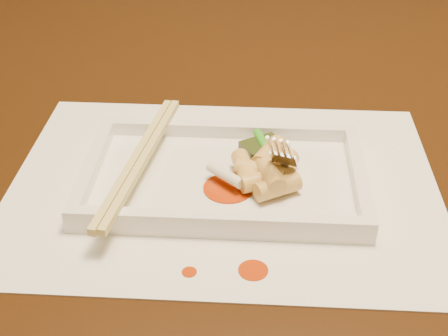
# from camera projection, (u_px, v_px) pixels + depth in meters

# --- Properties ---
(table) EXTENTS (1.40, 0.90, 0.75)m
(table) POSITION_uv_depth(u_px,v_px,m) (283.00, 169.00, 0.79)
(table) COLOR black
(table) RESTS_ON ground
(placemat) EXTENTS (0.40, 0.30, 0.00)m
(placemat) POSITION_uv_depth(u_px,v_px,m) (224.00, 184.00, 0.59)
(placemat) COLOR white
(placemat) RESTS_ON table
(sauce_splatter_a) EXTENTS (0.02, 0.02, 0.00)m
(sauce_splatter_a) POSITION_uv_depth(u_px,v_px,m) (253.00, 270.00, 0.49)
(sauce_splatter_a) COLOR #B73105
(sauce_splatter_a) RESTS_ON placemat
(sauce_splatter_b) EXTENTS (0.01, 0.01, 0.00)m
(sauce_splatter_b) POSITION_uv_depth(u_px,v_px,m) (189.00, 272.00, 0.49)
(sauce_splatter_b) COLOR #B73105
(sauce_splatter_b) RESTS_ON placemat
(plate_base) EXTENTS (0.26, 0.16, 0.01)m
(plate_base) POSITION_uv_depth(u_px,v_px,m) (224.00, 180.00, 0.58)
(plate_base) COLOR white
(plate_base) RESTS_ON placemat
(plate_rim_far) EXTENTS (0.26, 0.01, 0.01)m
(plate_rim_far) POSITION_uv_depth(u_px,v_px,m) (228.00, 130.00, 0.64)
(plate_rim_far) COLOR white
(plate_rim_far) RESTS_ON plate_base
(plate_rim_near) EXTENTS (0.26, 0.01, 0.01)m
(plate_rim_near) POSITION_uv_depth(u_px,v_px,m) (219.00, 221.00, 0.52)
(plate_rim_near) COLOR white
(plate_rim_near) RESTS_ON plate_base
(plate_rim_left) EXTENTS (0.01, 0.14, 0.01)m
(plate_rim_left) POSITION_uv_depth(u_px,v_px,m) (92.00, 166.00, 0.58)
(plate_rim_left) COLOR white
(plate_rim_left) RESTS_ON plate_base
(plate_rim_right) EXTENTS (0.01, 0.14, 0.01)m
(plate_rim_right) POSITION_uv_depth(u_px,v_px,m) (359.00, 175.00, 0.57)
(plate_rim_right) COLOR white
(plate_rim_right) RESTS_ON plate_base
(veg_piece) EXTENTS (0.05, 0.04, 0.01)m
(veg_piece) POSITION_uv_depth(u_px,v_px,m) (262.00, 148.00, 0.61)
(veg_piece) COLOR black
(veg_piece) RESTS_ON plate_base
(scallion_white) EXTENTS (0.04, 0.03, 0.01)m
(scallion_white) POSITION_uv_depth(u_px,v_px,m) (225.00, 175.00, 0.56)
(scallion_white) COLOR #EAEACC
(scallion_white) RESTS_ON plate_base
(scallion_green) EXTENTS (0.03, 0.08, 0.01)m
(scallion_green) POSITION_uv_depth(u_px,v_px,m) (270.00, 155.00, 0.59)
(scallion_green) COLOR #299518
(scallion_green) RESTS_ON plate_base
(chopstick_a) EXTENTS (0.04, 0.22, 0.01)m
(chopstick_a) POSITION_uv_depth(u_px,v_px,m) (136.00, 158.00, 0.58)
(chopstick_a) COLOR #D9C56C
(chopstick_a) RESTS_ON plate_rim_near
(chopstick_b) EXTENTS (0.04, 0.22, 0.01)m
(chopstick_b) POSITION_uv_depth(u_px,v_px,m) (144.00, 159.00, 0.58)
(chopstick_b) COLOR #D9C56C
(chopstick_b) RESTS_ON plate_rim_near
(fork) EXTENTS (0.09, 0.10, 0.14)m
(fork) POSITION_uv_depth(u_px,v_px,m) (304.00, 100.00, 0.55)
(fork) COLOR silver
(fork) RESTS_ON plate_base
(sauce_blob_0) EXTENTS (0.05, 0.05, 0.00)m
(sauce_blob_0) POSITION_uv_depth(u_px,v_px,m) (228.00, 188.00, 0.57)
(sauce_blob_0) COLOR #B73105
(sauce_blob_0) RESTS_ON plate_base
(rice_cake_0) EXTENTS (0.05, 0.03, 0.02)m
(rice_cake_0) POSITION_uv_depth(u_px,v_px,m) (261.00, 173.00, 0.57)
(rice_cake_0) COLOR #DDC067
(rice_cake_0) RESTS_ON plate_base
(rice_cake_1) EXTENTS (0.05, 0.04, 0.02)m
(rice_cake_1) POSITION_uv_depth(u_px,v_px,m) (268.00, 179.00, 0.56)
(rice_cake_1) COLOR #DDC067
(rice_cake_1) RESTS_ON plate_base
(rice_cake_2) EXTENTS (0.03, 0.05, 0.02)m
(rice_cake_2) POSITION_uv_depth(u_px,v_px,m) (269.00, 154.00, 0.58)
(rice_cake_2) COLOR #DDC067
(rice_cake_2) RESTS_ON plate_base
(rice_cake_3) EXTENTS (0.04, 0.04, 0.02)m
(rice_cake_3) POSITION_uv_depth(u_px,v_px,m) (277.00, 187.00, 0.55)
(rice_cake_3) COLOR #DDC067
(rice_cake_3) RESTS_ON plate_base
(rice_cake_4) EXTENTS (0.04, 0.05, 0.02)m
(rice_cake_4) POSITION_uv_depth(u_px,v_px,m) (279.00, 168.00, 0.57)
(rice_cake_4) COLOR #DDC067
(rice_cake_4) RESTS_ON plate_base
(rice_cake_5) EXTENTS (0.03, 0.04, 0.02)m
(rice_cake_5) POSITION_uv_depth(u_px,v_px,m) (270.00, 175.00, 0.56)
(rice_cake_5) COLOR #DDC067
(rice_cake_5) RESTS_ON plate_base
(rice_cake_6) EXTENTS (0.05, 0.02, 0.02)m
(rice_cake_6) POSITION_uv_depth(u_px,v_px,m) (270.00, 171.00, 0.57)
(rice_cake_6) COLOR #DDC067
(rice_cake_6) RESTS_ON plate_base
(rice_cake_7) EXTENTS (0.03, 0.05, 0.02)m
(rice_cake_7) POSITION_uv_depth(u_px,v_px,m) (245.00, 169.00, 0.57)
(rice_cake_7) COLOR #DDC067
(rice_cake_7) RESTS_ON plate_base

